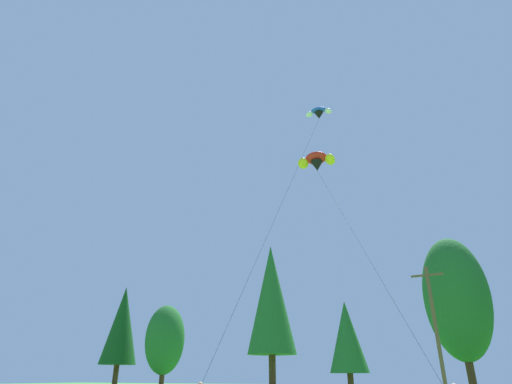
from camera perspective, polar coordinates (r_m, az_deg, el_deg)
name	(u,v)px	position (r m, az deg, el deg)	size (l,w,h in m)	color
treeline_tree_a	(122,325)	(55.37, -17.89, -16.91)	(4.28, 4.28, 12.17)	#472D19
treeline_tree_b	(165,339)	(50.47, -12.36, -19.11)	(4.34, 4.34, 9.41)	#472D19
treeline_tree_c	(271,298)	(44.39, 2.10, -14.29)	(4.87, 4.87, 14.87)	#472D19
treeline_tree_d	(347,336)	(40.64, 12.34, -18.74)	(3.43, 3.43, 8.33)	#472D19
treeline_tree_e	(456,298)	(41.89, 25.75, -12.89)	(5.49, 5.49, 13.66)	#472D19
utility_pole	(436,329)	(32.41, 23.43, -16.86)	(2.20, 0.26, 9.18)	brown
parafoil_kite_high_blue_white	(319,113)	(39.25, 8.57, 10.63)	(2.68, 15.55, 23.39)	blue
parafoil_kite_mid_red_yellow	(317,162)	(35.98, 8.29, 4.14)	(10.10, 14.34, 17.92)	red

